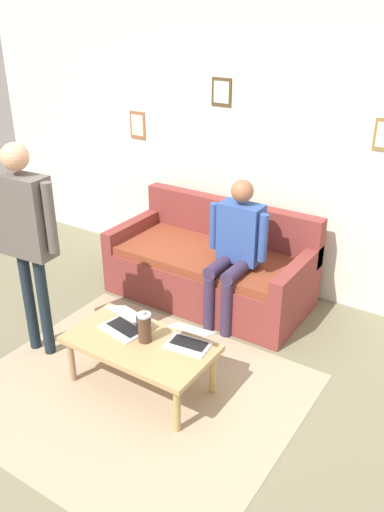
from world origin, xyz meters
TOP-DOWN VIEW (x-y plane):
  - ground_plane at (0.00, 0.00)m, footprint 7.68×7.68m
  - area_rug at (-0.01, -0.08)m, footprint 2.31×1.97m
  - back_wall at (0.00, -2.20)m, footprint 7.04×0.11m
  - couch at (0.26, -1.61)m, footprint 1.87×0.90m
  - coffee_table at (-0.01, -0.18)m, footprint 1.08×0.58m
  - laptop_left at (-0.32, -0.35)m, footprint 0.33×0.29m
  - laptop_center at (0.19, -0.25)m, footprint 0.38×0.33m
  - french_press at (-0.03, -0.21)m, footprint 0.12×0.10m
  - person_standing at (0.96, -0.10)m, footprint 0.60×0.23m
  - person_seated at (-0.11, -1.38)m, footprint 0.55×0.51m

SIDE VIEW (x-z plane):
  - ground_plane at x=0.00m, z-range 0.00..0.00m
  - area_rug at x=-0.01m, z-range 0.00..0.01m
  - couch at x=0.26m, z-range -0.13..0.75m
  - coffee_table at x=-0.01m, z-range 0.16..0.56m
  - laptop_left at x=-0.32m, z-range 0.37..0.51m
  - laptop_center at x=0.19m, z-range 0.37..0.52m
  - french_press at x=-0.03m, z-range 0.39..0.64m
  - person_seated at x=-0.11m, z-range 0.09..1.37m
  - person_standing at x=0.96m, z-range 0.24..1.97m
  - back_wall at x=0.00m, z-range 0.00..2.70m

